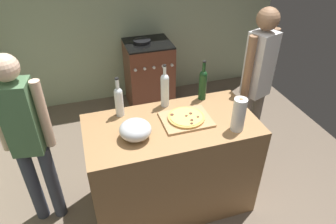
{
  "coord_description": "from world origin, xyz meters",
  "views": [
    {
      "loc": [
        -0.71,
        -1.23,
        2.4
      ],
      "look_at": [
        -0.08,
        0.77,
        0.98
      ],
      "focal_mm": 32.63,
      "sensor_mm": 36.0,
      "label": 1
    }
  ],
  "objects_px": {
    "mixing_bowl": "(135,130)",
    "wine_bottle_green": "(203,83)",
    "pizza": "(186,117)",
    "wine_bottle_dark": "(165,89)",
    "person_in_stripes": "(27,136)",
    "stove": "(149,75)",
    "person_in_red": "(257,81)",
    "wine_bottle_clear": "(119,100)",
    "paper_towel_roll": "(239,115)"
  },
  "relations": [
    {
      "from": "pizza",
      "to": "wine_bottle_dark",
      "type": "relative_size",
      "value": 0.77
    },
    {
      "from": "paper_towel_roll",
      "to": "wine_bottle_green",
      "type": "relative_size",
      "value": 0.75
    },
    {
      "from": "paper_towel_roll",
      "to": "person_in_stripes",
      "type": "distance_m",
      "value": 1.63
    },
    {
      "from": "wine_bottle_green",
      "to": "stove",
      "type": "relative_size",
      "value": 0.39
    },
    {
      "from": "person_in_stripes",
      "to": "paper_towel_roll",
      "type": "bearing_deg",
      "value": -14.16
    },
    {
      "from": "pizza",
      "to": "wine_bottle_green",
      "type": "xyz_separation_m",
      "value": [
        0.26,
        0.28,
        0.13
      ]
    },
    {
      "from": "mixing_bowl",
      "to": "person_in_stripes",
      "type": "relative_size",
      "value": 0.15
    },
    {
      "from": "paper_towel_roll",
      "to": "wine_bottle_clear",
      "type": "relative_size",
      "value": 0.8
    },
    {
      "from": "wine_bottle_clear",
      "to": "stove",
      "type": "bearing_deg",
      "value": 67.75
    },
    {
      "from": "mixing_bowl",
      "to": "person_in_red",
      "type": "relative_size",
      "value": 0.14
    },
    {
      "from": "wine_bottle_clear",
      "to": "person_in_red",
      "type": "height_order",
      "value": "person_in_red"
    },
    {
      "from": "pizza",
      "to": "wine_bottle_green",
      "type": "distance_m",
      "value": 0.4
    },
    {
      "from": "paper_towel_roll",
      "to": "wine_bottle_dark",
      "type": "bearing_deg",
      "value": 131.33
    },
    {
      "from": "pizza",
      "to": "person_in_red",
      "type": "bearing_deg",
      "value": 21.96
    },
    {
      "from": "wine_bottle_dark",
      "to": "person_in_red",
      "type": "distance_m",
      "value": 0.97
    },
    {
      "from": "pizza",
      "to": "paper_towel_roll",
      "type": "xyz_separation_m",
      "value": [
        0.34,
        -0.23,
        0.11
      ]
    },
    {
      "from": "wine_bottle_green",
      "to": "person_in_red",
      "type": "distance_m",
      "value": 0.61
    },
    {
      "from": "wine_bottle_clear",
      "to": "wine_bottle_green",
      "type": "xyz_separation_m",
      "value": [
        0.76,
        0.04,
        0.01
      ]
    },
    {
      "from": "person_in_red",
      "to": "wine_bottle_green",
      "type": "bearing_deg",
      "value": -173.85
    },
    {
      "from": "mixing_bowl",
      "to": "paper_towel_roll",
      "type": "xyz_separation_m",
      "value": [
        0.78,
        -0.13,
        0.06
      ]
    },
    {
      "from": "paper_towel_roll",
      "to": "wine_bottle_clear",
      "type": "height_order",
      "value": "wine_bottle_clear"
    },
    {
      "from": "mixing_bowl",
      "to": "person_in_stripes",
      "type": "height_order",
      "value": "person_in_stripes"
    },
    {
      "from": "mixing_bowl",
      "to": "wine_bottle_green",
      "type": "relative_size",
      "value": 0.65
    },
    {
      "from": "mixing_bowl",
      "to": "person_in_red",
      "type": "height_order",
      "value": "person_in_red"
    },
    {
      "from": "paper_towel_roll",
      "to": "stove",
      "type": "height_order",
      "value": "paper_towel_roll"
    },
    {
      "from": "wine_bottle_green",
      "to": "pizza",
      "type": "bearing_deg",
      "value": -132.42
    },
    {
      "from": "pizza",
      "to": "person_in_stripes",
      "type": "bearing_deg",
      "value": 172.26
    },
    {
      "from": "wine_bottle_green",
      "to": "person_in_stripes",
      "type": "height_order",
      "value": "person_in_stripes"
    },
    {
      "from": "paper_towel_roll",
      "to": "wine_bottle_green",
      "type": "xyz_separation_m",
      "value": [
        -0.08,
        0.51,
        0.02
      ]
    },
    {
      "from": "wine_bottle_green",
      "to": "person_in_red",
      "type": "height_order",
      "value": "person_in_red"
    },
    {
      "from": "wine_bottle_green",
      "to": "person_in_stripes",
      "type": "xyz_separation_m",
      "value": [
        -1.49,
        -0.11,
        -0.16
      ]
    },
    {
      "from": "paper_towel_roll",
      "to": "person_in_red",
      "type": "bearing_deg",
      "value": 48.12
    },
    {
      "from": "person_in_stripes",
      "to": "mixing_bowl",
      "type": "bearing_deg",
      "value": -18.57
    },
    {
      "from": "pizza",
      "to": "person_in_stripes",
      "type": "relative_size",
      "value": 0.19
    },
    {
      "from": "mixing_bowl",
      "to": "wine_bottle_green",
      "type": "bearing_deg",
      "value": 28.47
    },
    {
      "from": "wine_bottle_clear",
      "to": "paper_towel_roll",
      "type": "bearing_deg",
      "value": -29.21
    },
    {
      "from": "wine_bottle_green",
      "to": "wine_bottle_dark",
      "type": "bearing_deg",
      "value": -178.43
    },
    {
      "from": "pizza",
      "to": "wine_bottle_clear",
      "type": "height_order",
      "value": "wine_bottle_clear"
    },
    {
      "from": "pizza",
      "to": "person_in_stripes",
      "type": "distance_m",
      "value": 1.25
    },
    {
      "from": "paper_towel_roll",
      "to": "person_in_red",
      "type": "xyz_separation_m",
      "value": [
        0.52,
        0.58,
        -0.09
      ]
    },
    {
      "from": "wine_bottle_green",
      "to": "stove",
      "type": "bearing_deg",
      "value": 95.34
    },
    {
      "from": "stove",
      "to": "wine_bottle_clear",
      "type": "bearing_deg",
      "value": -112.25
    },
    {
      "from": "pizza",
      "to": "paper_towel_roll",
      "type": "bearing_deg",
      "value": -33.98
    },
    {
      "from": "wine_bottle_green",
      "to": "wine_bottle_dark",
      "type": "distance_m",
      "value": 0.36
    },
    {
      "from": "mixing_bowl",
      "to": "wine_bottle_green",
      "type": "distance_m",
      "value": 0.8
    },
    {
      "from": "stove",
      "to": "mixing_bowl",
      "type": "bearing_deg",
      "value": -106.82
    },
    {
      "from": "wine_bottle_clear",
      "to": "person_in_stripes",
      "type": "bearing_deg",
      "value": -174.28
    },
    {
      "from": "stove",
      "to": "person_in_stripes",
      "type": "relative_size",
      "value": 0.6
    },
    {
      "from": "wine_bottle_green",
      "to": "person_in_stripes",
      "type": "distance_m",
      "value": 1.51
    },
    {
      "from": "person_in_red",
      "to": "mixing_bowl",
      "type": "bearing_deg",
      "value": -161.14
    }
  ]
}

